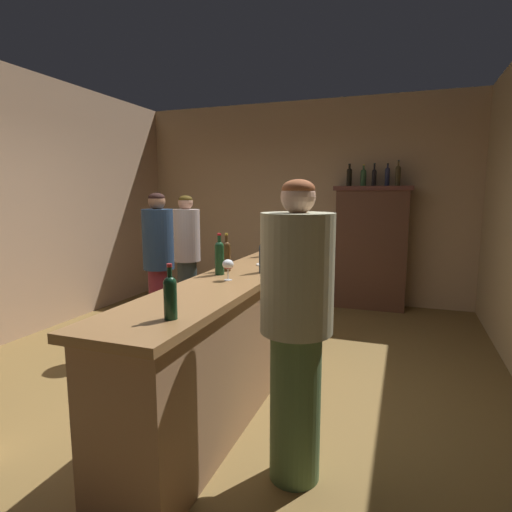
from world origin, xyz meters
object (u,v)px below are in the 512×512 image
flower_arrangement (288,238)px  wine_bottle_malbec (227,255)px  display_cabinet (371,245)px  wine_bottle_merlot (279,243)px  wine_glass_mid (228,265)px  wine_bottle_rose (263,256)px  bartender (296,322)px  display_bottle_left (349,176)px  display_bottle_midright (387,176)px  patron_redhead (187,256)px  display_bottle_center (374,176)px  wine_bottle_chardonnay (266,242)px  display_bottle_right (398,175)px  cheese_plate (265,265)px  bar_counter (234,338)px  display_bottle_midleft (363,177)px  wine_glass_front (279,246)px  wine_bottle_syrah (219,256)px  wine_bottle_pinot (170,295)px  patron_tall (159,264)px

flower_arrangement → wine_bottle_malbec: bearing=-100.5°
display_cabinet → wine_bottle_merlot: size_ratio=5.43×
wine_bottle_merlot → flower_arrangement: (0.01, 0.28, 0.02)m
wine_glass_mid → flower_arrangement: size_ratio=0.39×
wine_bottle_rose → bartender: 1.13m
display_bottle_left → bartender: display_bottle_left is taller
display_bottle_midright → patron_redhead: display_bottle_midright is taller
wine_bottle_malbec → display_bottle_midright: bearing=69.6°
patron_redhead → wine_bottle_merlot: bearing=9.3°
bartender → display_bottle_center: bearing=-93.6°
wine_bottle_chardonnay → flower_arrangement: (0.16, 0.25, 0.02)m
wine_bottle_chardonnay → display_bottle_right: bearing=60.1°
cheese_plate → bartender: (0.61, -1.30, -0.08)m
bar_counter → display_bottle_midleft: display_bottle_midleft is taller
cheese_plate → display_bottle_midleft: 2.77m
bar_counter → display_bottle_center: bearing=76.0°
display_cabinet → flower_arrangement: bearing=-111.4°
wine_bottle_merlot → display_bottle_midleft: size_ratio=1.06×
wine_glass_mid → wine_glass_front: bearing=90.6°
bartender → wine_glass_mid: bearing=-44.1°
bar_counter → wine_bottle_malbec: 0.67m
wine_bottle_rose → display_bottle_center: bearing=77.9°
wine_glass_mid → bartender: bartender is taller
wine_bottle_syrah → wine_bottle_pinot: size_ratio=1.15×
display_bottle_right → display_bottle_midleft: bearing=-180.0°
display_cabinet → wine_glass_front: bearing=-111.7°
wine_bottle_merlot → wine_bottle_rose: bearing=-82.5°
wine_bottle_syrah → display_bottle_left: size_ratio=1.04×
wine_bottle_merlot → display_bottle_right: size_ratio=0.92×
wine_glass_mid → display_bottle_midleft: (0.62, 3.28, 0.75)m
wine_bottle_pinot → display_bottle_midleft: bearing=83.2°
wine_bottle_malbec → wine_bottle_pinot: size_ratio=1.10×
wine_bottle_rose → display_bottle_midright: display_bottle_midright is taller
display_cabinet → display_bottle_left: bearing=-180.0°
bar_counter → display_bottle_right: display_bottle_right is taller
display_bottle_midleft → patron_redhead: bearing=-138.0°
display_bottle_right → patron_redhead: 3.01m
wine_bottle_merlot → display_bottle_right: display_bottle_right is taller
wine_bottle_syrah → bar_counter: bearing=-12.7°
wine_bottle_chardonnay → wine_bottle_pinot: bearing=-84.2°
display_cabinet → wine_bottle_merlot: bearing=-109.1°
cheese_plate → display_bottle_right: bearing=68.4°
display_bottle_midright → cheese_plate: bearing=-108.9°
wine_glass_front → patron_redhead: size_ratio=0.09×
display_bottle_midleft → patron_tall: 3.11m
wine_bottle_rose → wine_bottle_merlot: (-0.11, 0.81, 0.01)m
cheese_plate → patron_redhead: patron_redhead is taller
wine_glass_front → display_bottle_right: size_ratio=0.40×
wine_bottle_merlot → flower_arrangement: 0.28m
wine_bottle_merlot → cheese_plate: bearing=-87.9°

